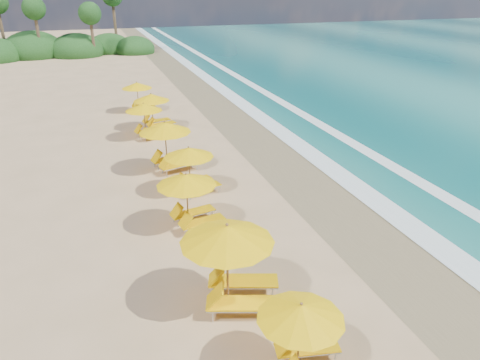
{
  "coord_description": "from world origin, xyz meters",
  "views": [
    {
      "loc": [
        -5.13,
        -15.23,
        8.29
      ],
      "look_at": [
        0.0,
        0.0,
        1.2
      ],
      "focal_mm": 33.58,
      "sensor_mm": 36.0,
      "label": 1
    }
  ],
  "objects": [
    {
      "name": "station_8",
      "position": [
        -1.52,
        11.84,
        1.25
      ],
      "size": [
        2.7,
        2.59,
        2.22
      ],
      "rotation": [
        0.0,
        0.0,
        0.21
      ],
      "color": "olive",
      "rests_on": "ground"
    },
    {
      "name": "station_6",
      "position": [
        -1.88,
        4.84,
        1.38
      ],
      "size": [
        3.05,
        2.95,
        2.46
      ],
      "rotation": [
        0.0,
        0.0,
        0.25
      ],
      "color": "olive",
      "rests_on": "ground"
    },
    {
      "name": "station_9",
      "position": [
        -1.88,
        16.06,
        1.18
      ],
      "size": [
        2.37,
        2.22,
        2.11
      ],
      "rotation": [
        0.0,
        0.0,
        -0.08
      ],
      "color": "olive",
      "rests_on": "ground"
    },
    {
      "name": "surf_foam",
      "position": [
        6.7,
        0.0,
        0.03
      ],
      "size": [
        4.0,
        160.0,
        0.01
      ],
      "color": "white",
      "rests_on": "ground"
    },
    {
      "name": "treeline",
      "position": [
        -9.94,
        45.51,
        1.0
      ],
      "size": [
        25.8,
        8.8,
        9.74
      ],
      "color": "#163D14",
      "rests_on": "ground"
    },
    {
      "name": "station_2",
      "position": [
        -1.25,
        -8.35,
        1.12
      ],
      "size": [
        2.4,
        2.3,
        2.0
      ],
      "rotation": [
        0.0,
        0.0,
        -0.19
      ],
      "color": "olive",
      "rests_on": "ground"
    },
    {
      "name": "station_3",
      "position": [
        -2.02,
        -5.56,
        1.45
      ],
      "size": [
        3.28,
        3.21,
        2.58
      ],
      "rotation": [
        0.0,
        0.0,
        -0.32
      ],
      "color": "olive",
      "rests_on": "ground"
    },
    {
      "name": "ground",
      "position": [
        0.0,
        0.0,
        0.0
      ],
      "size": [
        160.0,
        160.0,
        0.0
      ],
      "primitive_type": "plane",
      "color": "tan",
      "rests_on": "ground"
    },
    {
      "name": "wet_sand",
      "position": [
        4.0,
        0.0,
        0.01
      ],
      "size": [
        4.0,
        160.0,
        0.01
      ],
      "primitive_type": "cube",
      "color": "#867650",
      "rests_on": "ground"
    },
    {
      "name": "station_7",
      "position": [
        -2.23,
        10.0,
        1.19
      ],
      "size": [
        2.63,
        2.54,
        2.12
      ],
      "rotation": [
        0.0,
        0.0,
        0.25
      ],
      "color": "olive",
      "rests_on": "ground"
    },
    {
      "name": "station_5",
      "position": [
        -1.42,
        2.02,
        1.19
      ],
      "size": [
        2.61,
        2.52,
        2.12
      ],
      "rotation": [
        0.0,
        0.0,
        0.24
      ],
      "color": "olive",
      "rests_on": "ground"
    },
    {
      "name": "station_4",
      "position": [
        -2.15,
        -0.88,
        1.22
      ],
      "size": [
        2.63,
        2.51,
        2.18
      ],
      "rotation": [
        0.0,
        0.0,
        0.19
      ],
      "color": "olive",
      "rests_on": "ground"
    }
  ]
}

